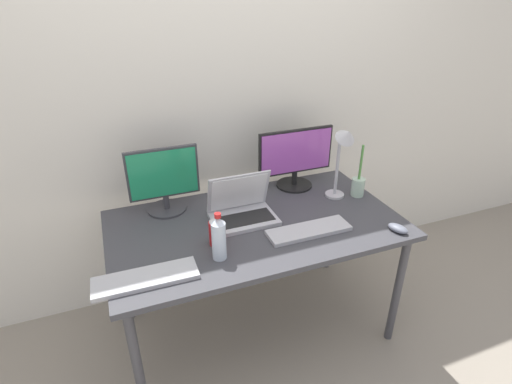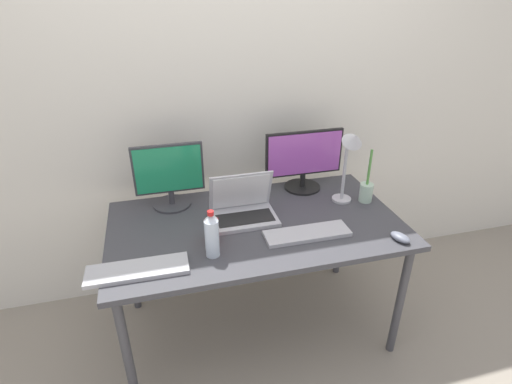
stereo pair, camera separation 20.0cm
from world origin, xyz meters
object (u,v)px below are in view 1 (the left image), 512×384
object	(u,v)px
monitor_center	(296,157)
monitor_left	(164,180)
keyboard_main	(309,230)
water_bottle	(219,238)
desk_lamp	(344,149)
keyboard_aux	(146,278)
bamboo_vase	(358,186)
mouse_by_keyboard	(398,228)
laptop_silver	(242,208)
soda_can_near_keyboard	(216,233)
work_desk	(256,232)

from	to	relation	value
monitor_center	monitor_left	bearing A→B (deg)	-179.05
keyboard_main	water_bottle	xyz separation A→B (m)	(-0.48, -0.04, 0.10)
monitor_left	desk_lamp	xyz separation A→B (m)	(0.95, -0.23, 0.12)
keyboard_main	keyboard_aux	size ratio (longest dim) A/B	0.98
bamboo_vase	desk_lamp	distance (m)	0.27
water_bottle	desk_lamp	world-z (taller)	desk_lamp
monitor_center	keyboard_aux	distance (m)	1.14
bamboo_vase	monitor_center	bearing A→B (deg)	139.71
monitor_left	water_bottle	xyz separation A→B (m)	(0.15, -0.52, -0.08)
mouse_by_keyboard	keyboard_aux	bearing A→B (deg)	156.23
monitor_left	mouse_by_keyboard	size ratio (longest dim) A/B	3.57
keyboard_main	mouse_by_keyboard	distance (m)	0.45
keyboard_main	bamboo_vase	size ratio (longest dim) A/B	1.36
laptop_silver	keyboard_aux	xyz separation A→B (m)	(-0.55, -0.33, -0.05)
monitor_center	soda_can_near_keyboard	bearing A→B (deg)	-145.66
laptop_silver	keyboard_main	size ratio (longest dim) A/B	0.78
desk_lamp	monitor_center	bearing A→B (deg)	123.45
laptop_silver	soda_can_near_keyboard	size ratio (longest dim) A/B	2.66
water_bottle	desk_lamp	distance (m)	0.87
work_desk	monitor_center	xyz separation A→B (m)	(0.38, 0.31, 0.25)
keyboard_main	water_bottle	size ratio (longest dim) A/B	1.83
soda_can_near_keyboard	desk_lamp	bearing A→B (deg)	12.82
keyboard_aux	desk_lamp	world-z (taller)	desk_lamp
work_desk	desk_lamp	bearing A→B (deg)	7.17
laptop_silver	keyboard_main	distance (m)	0.37
laptop_silver	mouse_by_keyboard	xyz separation A→B (m)	(0.68, -0.41, -0.04)
keyboard_aux	mouse_by_keyboard	xyz separation A→B (m)	(1.23, -0.08, 0.01)
monitor_center	soda_can_near_keyboard	distance (m)	0.76
water_bottle	desk_lamp	xyz separation A→B (m)	(0.80, 0.29, 0.20)
water_bottle	work_desk	bearing A→B (deg)	39.94
monitor_left	monitor_center	distance (m)	0.78
soda_can_near_keyboard	desk_lamp	xyz separation A→B (m)	(0.79, 0.18, 0.24)
laptop_silver	keyboard_main	bearing A→B (deg)	-43.42
monitor_center	work_desk	bearing A→B (deg)	-140.09
laptop_silver	mouse_by_keyboard	distance (m)	0.80
monitor_left	mouse_by_keyboard	distance (m)	1.23
work_desk	desk_lamp	distance (m)	0.66
soda_can_near_keyboard	work_desk	bearing A→B (deg)	24.21
monitor_left	soda_can_near_keyboard	distance (m)	0.46
work_desk	mouse_by_keyboard	xyz separation A→B (m)	(0.63, -0.34, 0.08)
keyboard_aux	soda_can_near_keyboard	bearing A→B (deg)	23.72
soda_can_near_keyboard	desk_lamp	world-z (taller)	desk_lamp
keyboard_aux	soda_can_near_keyboard	world-z (taller)	soda_can_near_keyboard
water_bottle	soda_can_near_keyboard	bearing A→B (deg)	81.63
keyboard_aux	mouse_by_keyboard	distance (m)	1.23
work_desk	water_bottle	bearing A→B (deg)	-140.06
mouse_by_keyboard	bamboo_vase	size ratio (longest dim) A/B	0.34
keyboard_main	mouse_by_keyboard	world-z (taller)	mouse_by_keyboard
work_desk	water_bottle	distance (m)	0.38
bamboo_vase	monitor_left	bearing A→B (deg)	167.77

